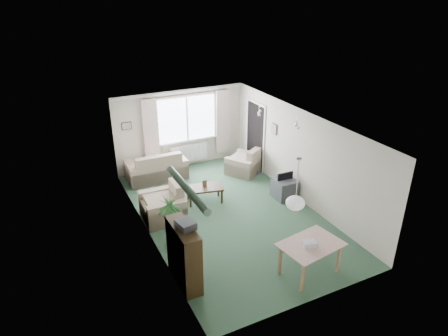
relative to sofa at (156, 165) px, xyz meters
name	(u,v)px	position (x,y,z in m)	size (l,w,h in m)	color
ground	(229,215)	(0.98, -2.75, -0.42)	(6.50, 6.50, 0.00)	#2D4B35
window	(187,119)	(1.18, 0.48, 1.08)	(1.80, 0.03, 1.30)	white
curtain_rod	(187,94)	(1.18, 0.40, 1.85)	(2.60, 0.03, 0.03)	black
curtain_left	(151,133)	(0.03, 0.38, 0.85)	(0.45, 0.08, 2.00)	beige
curtain_right	(223,122)	(2.33, 0.38, 0.85)	(0.45, 0.08, 2.00)	beige
radiator	(189,153)	(1.18, 0.44, -0.02)	(1.20, 0.10, 0.55)	white
doorway	(255,136)	(2.96, -0.55, 0.58)	(0.03, 0.95, 2.00)	black
pendant_lamp	(295,203)	(1.18, -5.05, 1.06)	(0.36, 0.36, 0.36)	white
tinsel_garland	(187,189)	(-0.94, -5.05, 1.86)	(1.60, 1.60, 0.12)	#196626
bauble_cluster_a	(260,111)	(2.28, -1.85, 1.80)	(0.20, 0.20, 0.20)	silver
bauble_cluster_b	(297,123)	(2.58, -3.05, 1.80)	(0.20, 0.20, 0.20)	silver
wall_picture_back	(127,126)	(-0.62, 0.48, 1.13)	(0.28, 0.03, 0.22)	brown
wall_picture_right	(274,129)	(2.96, -1.55, 1.13)	(0.03, 0.24, 0.30)	brown
sofa	(156,165)	(0.00, 0.00, 0.00)	(1.68, 0.89, 0.84)	beige
armchair_corner	(244,160)	(2.45, -0.79, -0.02)	(0.89, 0.84, 0.80)	tan
armchair_left	(162,202)	(-0.52, -2.16, 0.02)	(0.99, 0.94, 0.89)	beige
coffee_table	(205,194)	(0.71, -1.85, -0.21)	(0.92, 0.51, 0.41)	black
photo_frame	(205,183)	(0.74, -1.79, 0.07)	(0.12, 0.02, 0.16)	#4E4028
bookshelf	(184,255)	(-0.86, -4.52, 0.20)	(0.34, 1.01, 1.23)	black
hifi_box	(185,224)	(-0.82, -4.57, 0.88)	(0.28, 0.35, 0.14)	#313236
houseplant	(171,220)	(-0.67, -3.24, 0.18)	(0.52, 0.52, 1.21)	#1C4F1B
dining_table	(309,259)	(1.40, -5.35, -0.09)	(1.07, 0.71, 0.67)	tan
gift_box	(309,244)	(1.33, -5.38, 0.31)	(0.25, 0.18, 0.12)	silver
tv_cube	(284,189)	(2.68, -2.60, -0.15)	(0.53, 0.58, 0.53)	#333338
pet_bed	(248,170)	(2.56, -0.83, -0.35)	(0.67, 0.67, 0.13)	navy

